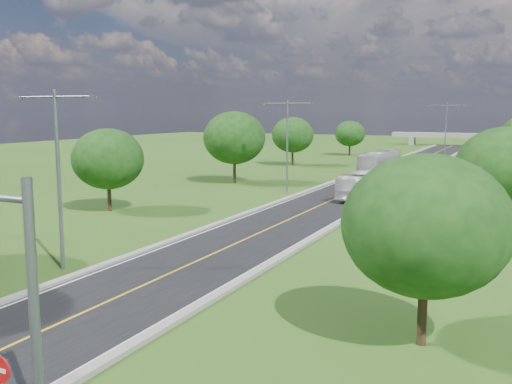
# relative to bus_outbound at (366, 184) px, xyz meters

# --- Properties ---
(ground) EXTENTS (260.00, 260.00, 0.00)m
(ground) POSITION_rel_bus_outbound_xyz_m (-2.73, 15.15, -1.47)
(ground) COLOR #305016
(ground) RESTS_ON ground
(road) EXTENTS (8.00, 150.00, 0.06)m
(road) POSITION_rel_bus_outbound_xyz_m (-2.73, 21.15, -1.44)
(road) COLOR black
(road) RESTS_ON ground
(curb_left) EXTENTS (0.50, 150.00, 0.22)m
(curb_left) POSITION_rel_bus_outbound_xyz_m (-6.98, 21.15, -1.36)
(curb_left) COLOR gray
(curb_left) RESTS_ON ground
(curb_right) EXTENTS (0.50, 150.00, 0.22)m
(curb_right) POSITION_rel_bus_outbound_xyz_m (1.52, 21.15, -1.36)
(curb_right) COLOR gray
(curb_right) RESTS_ON ground
(do_not_enter_right) EXTENTS (0.76, 0.11, 2.50)m
(do_not_enter_right) POSITION_rel_bus_outbound_xyz_m (2.27, -46.38, 0.31)
(do_not_enter_right) COLOR slate
(do_not_enter_right) RESTS_ON ground
(speed_limit_sign) EXTENTS (0.55, 0.09, 2.40)m
(speed_limit_sign) POSITION_rel_bus_outbound_xyz_m (2.47, -6.87, 0.13)
(speed_limit_sign) COLOR slate
(speed_limit_sign) RESTS_ON ground
(overpass) EXTENTS (30.00, 3.00, 3.20)m
(overpass) POSITION_rel_bus_outbound_xyz_m (-2.73, 95.15, 0.95)
(overpass) COLOR gray
(overpass) RESTS_ON ground
(streetlight_near_left) EXTENTS (5.90, 0.25, 10.00)m
(streetlight_near_left) POSITION_rel_bus_outbound_xyz_m (-8.73, -32.85, 4.48)
(streetlight_near_left) COLOR slate
(streetlight_near_left) RESTS_ON ground
(streetlight_mid_left) EXTENTS (5.90, 0.25, 10.00)m
(streetlight_mid_left) POSITION_rel_bus_outbound_xyz_m (-8.73, 0.15, 4.48)
(streetlight_mid_left) COLOR slate
(streetlight_mid_left) RESTS_ON ground
(streetlight_far_right) EXTENTS (5.90, 0.25, 10.00)m
(streetlight_far_right) POSITION_rel_bus_outbound_xyz_m (3.27, 33.15, 4.48)
(streetlight_far_right) COLOR slate
(streetlight_far_right) RESTS_ON ground
(tree_lb) EXTENTS (6.30, 6.30, 7.33)m
(tree_lb) POSITION_rel_bus_outbound_xyz_m (-18.73, -16.85, 3.18)
(tree_lb) COLOR black
(tree_lb) RESTS_ON ground
(tree_lc) EXTENTS (7.56, 7.56, 8.79)m
(tree_lc) POSITION_rel_bus_outbound_xyz_m (-17.73, 5.15, 4.11)
(tree_lc) COLOR black
(tree_lc) RESTS_ON ground
(tree_ld) EXTENTS (6.72, 6.72, 7.82)m
(tree_ld) POSITION_rel_bus_outbound_xyz_m (-19.73, 29.15, 3.49)
(tree_ld) COLOR black
(tree_ld) RESTS_ON ground
(tree_le) EXTENTS (5.88, 5.88, 6.84)m
(tree_le) POSITION_rel_bus_outbound_xyz_m (-17.23, 53.15, 2.87)
(tree_le) COLOR black
(tree_le) RESTS_ON ground
(tree_ra) EXTENTS (6.30, 6.30, 7.33)m
(tree_ra) POSITION_rel_bus_outbound_xyz_m (11.27, -34.85, 3.18)
(tree_ra) COLOR black
(tree_ra) RESTS_ON ground
(tree_rb) EXTENTS (6.72, 6.72, 7.82)m
(tree_rb) POSITION_rel_bus_outbound_xyz_m (13.27, -14.85, 3.49)
(tree_rb) COLOR black
(tree_rb) RESTS_ON ground
(tree_rc) EXTENTS (5.88, 5.88, 6.84)m
(tree_rc) POSITION_rel_bus_outbound_xyz_m (12.27, 7.15, 2.87)
(tree_rc) COLOR black
(tree_rc) RESTS_ON ground
(tree_re) EXTENTS (5.46, 5.46, 6.35)m
(tree_re) POSITION_rel_bus_outbound_xyz_m (11.77, 55.15, 2.56)
(tree_re) COLOR black
(tree_re) RESTS_ON ground
(bus_outbound) EXTENTS (3.60, 10.31, 2.81)m
(bus_outbound) POSITION_rel_bus_outbound_xyz_m (0.00, 0.00, 0.00)
(bus_outbound) COLOR silver
(bus_outbound) RESTS_ON road
(bus_inbound) EXTENTS (3.69, 11.73, 3.22)m
(bus_inbound) POSITION_rel_bus_outbound_xyz_m (-4.04, 22.89, 0.20)
(bus_inbound) COLOR beige
(bus_inbound) RESTS_ON road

